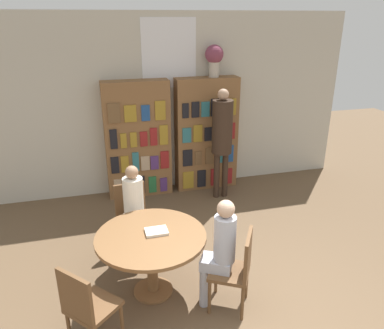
{
  "coord_description": "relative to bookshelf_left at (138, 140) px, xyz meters",
  "views": [
    {
      "loc": [
        -1.3,
        -2.49,
        2.9
      ],
      "look_at": [
        -0.07,
        2.03,
        1.05
      ],
      "focal_mm": 35.0,
      "sensor_mm": 36.0,
      "label": 1
    }
  ],
  "objects": [
    {
      "name": "reading_table",
      "position": [
        -0.22,
        -2.59,
        -0.36
      ],
      "size": [
        1.19,
        1.19,
        0.74
      ],
      "color": "brown",
      "rests_on": "ground_plane"
    },
    {
      "name": "bookshelf_left",
      "position": [
        0.0,
        0.0,
        0.0
      ],
      "size": [
        1.08,
        0.34,
        1.97
      ],
      "color": "brown",
      "rests_on": "ground_plane"
    },
    {
      "name": "wall_back",
      "position": [
        0.6,
        0.19,
        0.53
      ],
      "size": [
        6.4,
        0.07,
        3.0
      ],
      "color": "beige",
      "rests_on": "ground_plane"
    },
    {
      "name": "bookshelf_right",
      "position": [
        1.2,
        -0.0,
        -0.0
      ],
      "size": [
        1.08,
        0.34,
        1.97
      ],
      "color": "brown",
      "rests_on": "ground_plane"
    },
    {
      "name": "open_book_on_table",
      "position": [
        -0.15,
        -2.56,
        -0.22
      ],
      "size": [
        0.24,
        0.18,
        0.03
      ],
      "color": "silver",
      "rests_on": "reading_table"
    },
    {
      "name": "flower_vase",
      "position": [
        1.32,
        0.0,
        1.31
      ],
      "size": [
        0.3,
        0.3,
        0.52
      ],
      "color": "#B7AD9E",
      "rests_on": "bookshelf_right"
    },
    {
      "name": "chair_far_side",
      "position": [
        0.59,
        -3.06,
        -0.47
      ],
      "size": [
        0.55,
        0.55,
        0.9
      ],
      "rotation": [
        0.0,
        0.0,
        1.05
      ],
      "color": "brown",
      "rests_on": "ground_plane"
    },
    {
      "name": "librarian_standing",
      "position": [
        1.31,
        -0.5,
        0.18
      ],
      "size": [
        0.33,
        0.6,
        1.86
      ],
      "color": "#332319",
      "rests_on": "ground_plane"
    },
    {
      "name": "seated_reader_left",
      "position": [
        -0.3,
        -1.85,
        -0.28
      ],
      "size": [
        0.28,
        0.38,
        1.24
      ],
      "rotation": [
        0.0,
        0.0,
        -3.04
      ],
      "color": "silver",
      "rests_on": "ground_plane"
    },
    {
      "name": "seated_reader_right",
      "position": [
        0.42,
        -2.97,
        -0.28
      ],
      "size": [
        0.39,
        0.35,
        1.25
      ],
      "rotation": [
        0.0,
        0.0,
        1.05
      ],
      "color": "#B2B7C6",
      "rests_on": "ground_plane"
    },
    {
      "name": "chair_left_side",
      "position": [
        -0.32,
        -1.67,
        -0.47
      ],
      "size": [
        0.44,
        0.44,
        0.9
      ],
      "rotation": [
        0.0,
        0.0,
        -3.04
      ],
      "color": "brown",
      "rests_on": "ground_plane"
    },
    {
      "name": "chair_near_camera",
      "position": [
        -0.91,
        -3.22,
        -0.47
      ],
      "size": [
        0.56,
        0.56,
        0.9
      ],
      "rotation": [
        0.0,
        0.0,
        -0.84
      ],
      "color": "brown",
      "rests_on": "ground_plane"
    }
  ]
}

